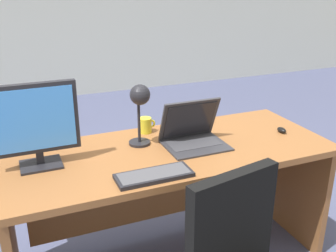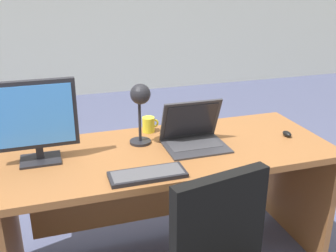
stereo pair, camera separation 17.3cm
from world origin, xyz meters
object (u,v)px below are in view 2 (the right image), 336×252
desk (167,179)px  keyboard (148,175)px  monitor (35,118)px  mouse (287,134)px  desk_lamp (140,102)px  laptop (193,131)px  coffee_mug (149,124)px

desk → keyboard: size_ratio=4.90×
monitor → keyboard: 0.62m
mouse → desk_lamp: desk_lamp is taller
laptop → desk_lamp: desk_lamp is taller
monitor → laptop: monitor is taller
keyboard → desk_lamp: bearing=80.4°
keyboard → desk_lamp: size_ratio=1.04×
mouse → desk: bearing=173.0°
coffee_mug → mouse: bearing=-22.8°
desk → monitor: 0.81m
mouse → coffee_mug: (-0.75, 0.32, 0.03)m
laptop → keyboard: (-0.34, -0.30, -0.06)m
desk → coffee_mug: coffee_mug is taller
desk_lamp → monitor: bearing=-175.3°
laptop → keyboard: size_ratio=0.92×
monitor → mouse: 1.40m
desk → keyboard: bearing=-121.8°
desk_lamp → mouse: bearing=-9.4°
desk_lamp → keyboard: bearing=-99.6°
monitor → coffee_mug: size_ratio=4.20×
monitor → desk_lamp: (0.54, 0.04, 0.02)m
desk_lamp → coffee_mug: bearing=62.7°
keyboard → desk_lamp: (0.06, 0.37, 0.24)m
mouse → coffee_mug: coffee_mug is taller
desk → desk_lamp: 0.49m
mouse → laptop: bearing=173.4°
monitor → keyboard: size_ratio=1.16×
keyboard → desk: bearing=58.2°
laptop → coffee_mug: bearing=126.5°
keyboard → desk_lamp: desk_lamp is taller
mouse → desk_lamp: 0.89m
desk_lamp → desk: bearing=-21.5°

